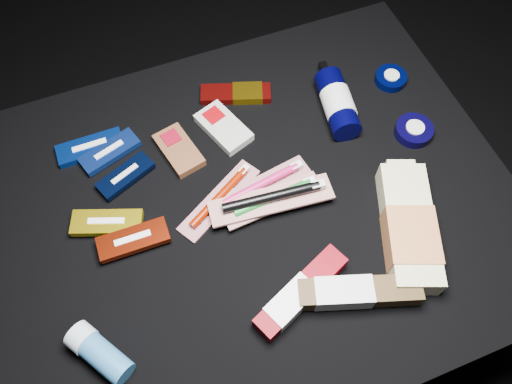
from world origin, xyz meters
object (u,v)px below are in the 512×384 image
object	(u,v)px
toothpaste_carton_red	(297,296)
lotion_bottle	(337,103)
deodorant_stick	(99,353)
bodywash_bottle	(409,229)

from	to	relation	value
toothpaste_carton_red	lotion_bottle	bearing A→B (deg)	31.83
lotion_bottle	deodorant_stick	size ratio (longest dim) A/B	1.63
deodorant_stick	toothpaste_carton_red	bearing A→B (deg)	-37.35
bodywash_bottle	toothpaste_carton_red	world-z (taller)	bodywash_bottle
lotion_bottle	deodorant_stick	world-z (taller)	lotion_bottle
toothpaste_carton_red	deodorant_stick	bearing A→B (deg)	151.84
lotion_bottle	bodywash_bottle	xyz separation A→B (m)	(-0.00, -0.29, -0.01)
bodywash_bottle	deodorant_stick	distance (m)	0.55
bodywash_bottle	deodorant_stick	bearing A→B (deg)	-157.57
deodorant_stick	toothpaste_carton_red	size ratio (longest dim) A/B	0.62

